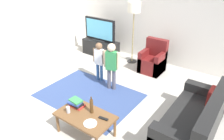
# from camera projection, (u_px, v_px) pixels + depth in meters

# --- Properties ---
(ground) EXTENTS (7.80, 7.80, 0.00)m
(ground) POSITION_uv_depth(u_px,v_px,m) (95.00, 108.00, 4.58)
(ground) COLOR #B2ADA3
(wall_back) EXTENTS (6.00, 0.12, 2.70)m
(wall_back) POSITION_uv_depth(u_px,v_px,m) (161.00, 17.00, 6.13)
(wall_back) COLOR silver
(wall_back) RESTS_ON ground
(wall_left) EXTENTS (0.12, 6.00, 2.70)m
(wall_left) POSITION_uv_depth(u_px,v_px,m) (3.00, 23.00, 5.52)
(wall_left) COLOR silver
(wall_left) RESTS_ON ground
(area_rug) EXTENTS (2.20, 1.60, 0.01)m
(area_rug) POSITION_uv_depth(u_px,v_px,m) (89.00, 95.00, 5.00)
(area_rug) COLOR #33477A
(area_rug) RESTS_ON ground
(tv_stand) EXTENTS (1.20, 0.44, 0.50)m
(tv_stand) POSITION_uv_depth(u_px,v_px,m) (101.00, 48.00, 7.00)
(tv_stand) COLOR black
(tv_stand) RESTS_ON ground
(tv) EXTENTS (1.10, 0.28, 0.71)m
(tv) POSITION_uv_depth(u_px,v_px,m) (100.00, 30.00, 6.71)
(tv) COLOR black
(tv) RESTS_ON tv_stand
(couch) EXTENTS (0.80, 1.80, 0.86)m
(couch) POSITION_uv_depth(u_px,v_px,m) (196.00, 123.00, 3.73)
(couch) COLOR black
(couch) RESTS_ON ground
(armchair) EXTENTS (0.60, 0.60, 0.90)m
(armchair) POSITION_uv_depth(u_px,v_px,m) (153.00, 61.00, 5.97)
(armchair) COLOR maroon
(armchair) RESTS_ON ground
(floor_lamp) EXTENTS (0.36, 0.36, 1.78)m
(floor_lamp) POSITION_uv_depth(u_px,v_px,m) (134.00, 11.00, 5.95)
(floor_lamp) COLOR #262626
(floor_lamp) RESTS_ON ground
(child_near_tv) EXTENTS (0.34, 0.17, 1.02)m
(child_near_tv) POSITION_uv_depth(u_px,v_px,m) (99.00, 58.00, 5.35)
(child_near_tv) COLOR #33598C
(child_near_tv) RESTS_ON ground
(child_center) EXTENTS (0.38, 0.20, 1.16)m
(child_center) POSITION_uv_depth(u_px,v_px,m) (111.00, 63.00, 4.95)
(child_center) COLOR #4C4C59
(child_center) RESTS_ON ground
(coffee_table) EXTENTS (1.00, 0.60, 0.42)m
(coffee_table) POSITION_uv_depth(u_px,v_px,m) (85.00, 117.00, 3.74)
(coffee_table) COLOR brown
(coffee_table) RESTS_ON ground
(book_stack) EXTENTS (0.28, 0.22, 0.13)m
(book_stack) POSITION_uv_depth(u_px,v_px,m) (76.00, 103.00, 3.91)
(book_stack) COLOR red
(book_stack) RESTS_ON coffee_table
(bottle) EXTENTS (0.06, 0.06, 0.33)m
(bottle) POSITION_uv_depth(u_px,v_px,m) (92.00, 106.00, 3.71)
(bottle) COLOR #4C3319
(bottle) RESTS_ON coffee_table
(tv_remote) EXTENTS (0.17, 0.07, 0.02)m
(tv_remote) POSITION_uv_depth(u_px,v_px,m) (103.00, 118.00, 3.61)
(tv_remote) COLOR black
(tv_remote) RESTS_ON coffee_table
(soda_can) EXTENTS (0.07, 0.07, 0.12)m
(soda_can) POSITION_uv_depth(u_px,v_px,m) (68.00, 110.00, 3.74)
(soda_can) COLOR silver
(soda_can) RESTS_ON coffee_table
(plate) EXTENTS (0.22, 0.22, 0.02)m
(plate) POSITION_uv_depth(u_px,v_px,m) (90.00, 123.00, 3.51)
(plate) COLOR white
(plate) RESTS_ON coffee_table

